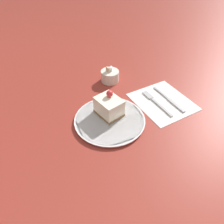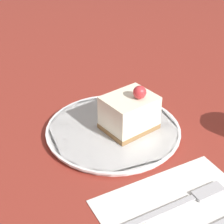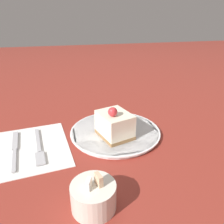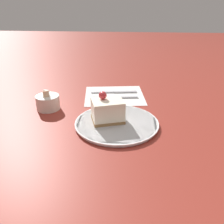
# 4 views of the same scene
# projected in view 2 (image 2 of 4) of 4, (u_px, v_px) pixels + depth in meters

# --- Properties ---
(ground_plane) EXTENTS (4.00, 4.00, 0.00)m
(ground_plane) POSITION_uv_depth(u_px,v_px,m) (113.00, 142.00, 0.72)
(ground_plane) COLOR maroon
(plate) EXTENTS (0.26, 0.26, 0.01)m
(plate) POSITION_uv_depth(u_px,v_px,m) (113.00, 130.00, 0.74)
(plate) COLOR white
(plate) RESTS_ON ground_plane
(cake_slice) EXTENTS (0.10, 0.12, 0.09)m
(cake_slice) POSITION_uv_depth(u_px,v_px,m) (130.00, 112.00, 0.72)
(cake_slice) COLOR olive
(cake_slice) RESTS_ON plate
(napkin) EXTENTS (0.24, 0.26, 0.00)m
(napkin) POSITION_uv_depth(u_px,v_px,m) (188.00, 220.00, 0.55)
(napkin) COLOR white
(napkin) RESTS_ON ground_plane
(fork) EXTENTS (0.04, 0.18, 0.00)m
(fork) POSITION_uv_depth(u_px,v_px,m) (185.00, 201.00, 0.58)
(fork) COLOR #B2B2B7
(fork) RESTS_ON napkin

